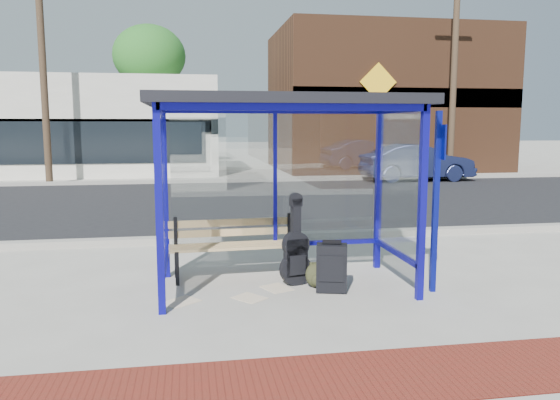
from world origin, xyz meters
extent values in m
plane|color=#B2ADA0|center=(0.00, 0.00, 0.00)|extent=(120.00, 120.00, 0.00)
cube|color=maroon|center=(0.00, -2.60, 0.01)|extent=(60.00, 1.00, 0.01)
cube|color=gray|center=(0.00, 2.90, 0.06)|extent=(60.00, 0.25, 0.12)
cube|color=black|center=(0.00, 8.00, 0.00)|extent=(60.00, 10.00, 0.00)
cube|color=gray|center=(0.00, 13.10, 0.06)|extent=(60.00, 0.25, 0.12)
cube|color=#B2ADA0|center=(0.00, 15.00, 0.00)|extent=(60.00, 4.00, 0.01)
cube|color=#100D99|center=(-1.50, -0.75, 1.15)|extent=(0.08, 0.08, 2.30)
cube|color=#100D99|center=(1.50, -0.75, 1.15)|extent=(0.08, 0.08, 2.30)
cube|color=#100D99|center=(-1.50, 0.75, 1.15)|extent=(0.08, 0.08, 2.30)
cube|color=#100D99|center=(1.50, 0.75, 1.15)|extent=(0.08, 0.08, 2.30)
cube|color=#100D99|center=(0.00, 0.75, 2.26)|extent=(3.00, 0.08, 0.08)
cube|color=#100D99|center=(0.00, -0.75, 2.26)|extent=(3.00, 0.08, 0.08)
cube|color=#100D99|center=(-1.50, 0.00, 2.26)|extent=(0.08, 1.50, 0.08)
cube|color=#100D99|center=(1.50, 0.00, 2.26)|extent=(0.08, 1.50, 0.08)
cube|color=#100D99|center=(0.00, 0.75, 0.40)|extent=(3.00, 0.08, 0.06)
cube|color=#100D99|center=(-1.50, 0.00, 0.40)|extent=(0.08, 1.50, 0.06)
cube|color=#100D99|center=(1.50, 0.00, 0.40)|extent=(0.08, 1.50, 0.06)
cube|color=#100D99|center=(0.00, 0.75, 1.35)|extent=(0.05, 0.05, 1.90)
cube|color=silver|center=(0.00, 0.75, 1.31)|extent=(2.84, 0.01, 1.82)
cube|color=silver|center=(-1.50, 0.00, 1.31)|extent=(0.02, 1.34, 1.82)
cube|color=silver|center=(1.50, 0.00, 1.31)|extent=(0.02, 1.34, 1.82)
cube|color=black|center=(0.00, 0.00, 2.36)|extent=(3.30, 1.80, 0.12)
cube|color=#59331E|center=(8.00, 18.50, 3.20)|extent=(10.00, 7.00, 6.40)
cube|color=black|center=(8.00, 15.05, 3.20)|extent=(10.00, 0.10, 0.80)
cube|color=yellow|center=(6.50, 14.95, 3.80)|extent=(1.56, 0.06, 1.56)
cylinder|color=#4C3826|center=(-3.00, 22.00, 2.50)|extent=(0.36, 0.36, 5.00)
ellipsoid|color=#1B611F|center=(-3.00, 22.00, 5.50)|extent=(3.60, 3.60, 3.06)
cylinder|color=#4C3826|center=(12.50, 22.00, 2.50)|extent=(0.36, 0.36, 5.00)
ellipsoid|color=#1B611F|center=(12.50, 22.00, 5.50)|extent=(3.60, 3.60, 3.06)
cylinder|color=#4C3826|center=(-6.00, 13.40, 4.00)|extent=(0.24, 0.24, 8.00)
cylinder|color=#4C3826|center=(9.00, 13.40, 4.00)|extent=(0.24, 0.24, 8.00)
cube|color=black|center=(-1.35, 0.32, 0.22)|extent=(0.05, 0.05, 0.44)
cube|color=black|center=(-1.37, 0.71, 0.42)|extent=(0.05, 0.05, 0.84)
cube|color=black|center=(-1.36, 0.51, 0.22)|extent=(0.07, 0.40, 0.05)
cube|color=black|center=(0.22, 0.39, 0.22)|extent=(0.05, 0.05, 0.44)
cube|color=black|center=(0.20, 0.78, 0.42)|extent=(0.05, 0.05, 0.84)
cube|color=black|center=(0.21, 0.59, 0.22)|extent=(0.07, 0.40, 0.05)
cube|color=tan|center=(-0.57, 0.39, 0.44)|extent=(1.78, 0.17, 0.03)
cube|color=tan|center=(-0.57, 0.50, 0.44)|extent=(1.78, 0.17, 0.03)
cube|color=tan|center=(-0.58, 0.60, 0.44)|extent=(1.78, 0.17, 0.03)
cube|color=tan|center=(-0.58, 0.71, 0.44)|extent=(1.78, 0.17, 0.03)
cube|color=tan|center=(-0.59, 0.75, 0.59)|extent=(1.77, 0.11, 0.10)
cube|color=tan|center=(-0.59, 0.75, 0.73)|extent=(1.77, 0.11, 0.10)
cylinder|color=black|center=(0.17, 0.09, 0.21)|extent=(0.43, 0.21, 0.41)
cylinder|color=black|center=(0.17, 0.09, 0.53)|extent=(0.36, 0.19, 0.35)
cube|color=black|center=(0.17, 0.09, 0.37)|extent=(0.32, 0.18, 0.49)
cube|color=black|center=(0.17, 0.09, 0.87)|extent=(0.13, 0.12, 0.49)
cube|color=black|center=(0.17, 0.09, 1.09)|extent=(0.17, 0.13, 0.10)
cube|color=black|center=(0.55, -0.27, 0.31)|extent=(0.42, 0.33, 0.59)
cylinder|color=black|center=(0.42, -0.23, 0.03)|extent=(0.11, 0.22, 0.05)
cylinder|color=black|center=(0.68, -0.31, 0.03)|extent=(0.11, 0.22, 0.05)
cube|color=black|center=(0.55, -0.27, 0.63)|extent=(0.24, 0.10, 0.04)
cube|color=black|center=(0.52, -0.39, 0.32)|extent=(0.29, 0.09, 0.32)
ellipsoid|color=#282A17|center=(0.40, -0.05, 0.16)|extent=(0.28, 0.20, 0.31)
ellipsoid|color=#282A17|center=(0.39, -0.15, 0.11)|extent=(0.16, 0.11, 0.16)
cube|color=#282A17|center=(0.40, -0.03, 0.31)|extent=(0.09, 0.04, 0.03)
cube|color=navy|center=(1.80, -0.47, 1.12)|extent=(0.07, 0.07, 2.23)
cube|color=navy|center=(1.84, -0.47, 1.86)|extent=(0.05, 0.28, 0.42)
cube|color=white|center=(-1.30, -0.38, 0.00)|extent=(0.50, 0.48, 0.01)
cube|color=white|center=(-0.49, -0.37, 0.00)|extent=(0.46, 0.47, 0.01)
cube|color=white|center=(-0.10, -0.03, 0.00)|extent=(0.43, 0.47, 0.01)
imported|color=#161C3E|center=(7.21, 12.49, 0.68)|extent=(4.14, 1.51, 1.36)
cylinder|color=#A30B0B|center=(9.93, 14.01, 0.28)|extent=(0.19, 0.19, 0.57)
sphere|color=#A30B0B|center=(9.93, 14.01, 0.59)|extent=(0.21, 0.21, 0.21)
cylinder|color=#A30B0B|center=(9.93, 14.01, 0.38)|extent=(0.32, 0.18, 0.09)
camera|label=1|loc=(-1.18, -6.67, 2.06)|focal=35.00mm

